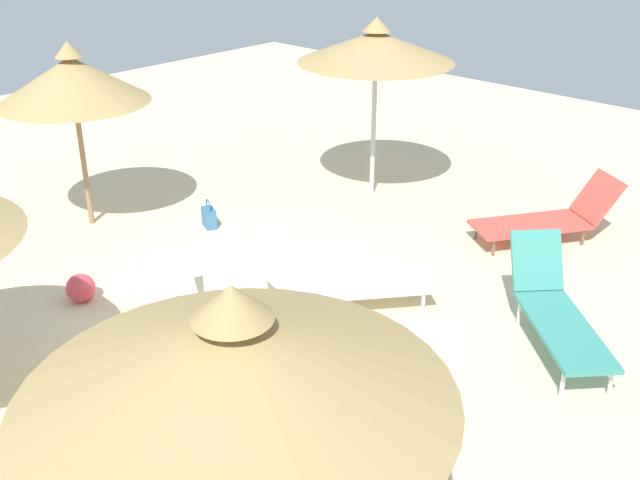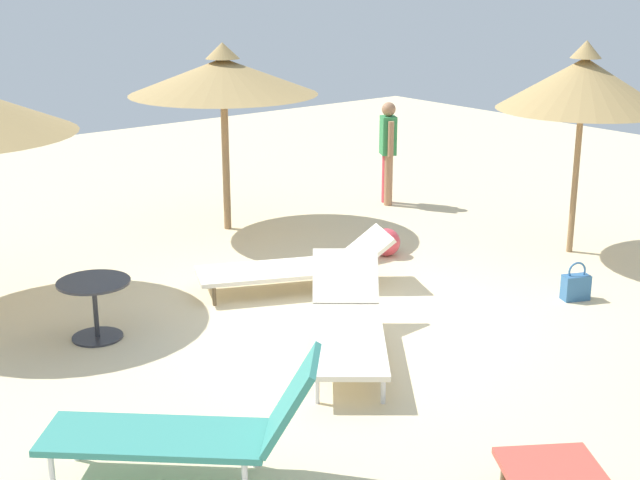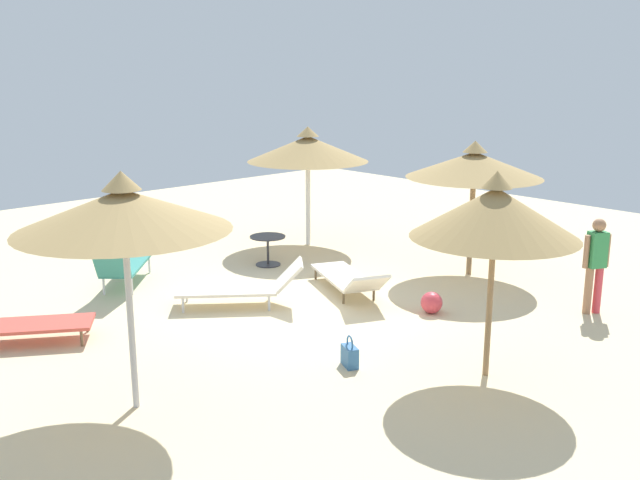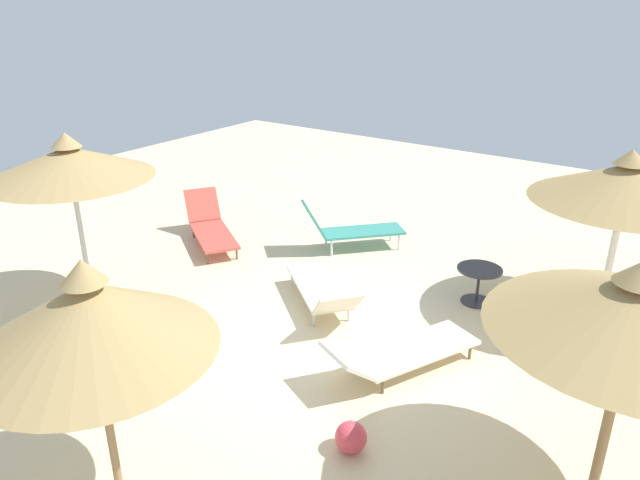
% 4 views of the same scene
% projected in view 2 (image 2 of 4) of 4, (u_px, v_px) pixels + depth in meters
% --- Properties ---
extents(ground, '(24.00, 24.00, 0.10)m').
position_uv_depth(ground, '(353.00, 320.00, 9.76)').
color(ground, beige).
extents(parasol_umbrella_near_left, '(2.15, 2.15, 2.74)m').
position_uv_depth(parasol_umbrella_near_left, '(583.00, 84.00, 11.26)').
color(parasol_umbrella_near_left, olive).
rests_on(parasol_umbrella_near_left, ground).
extents(parasol_umbrella_edge, '(2.61, 2.61, 2.63)m').
position_uv_depth(parasol_umbrella_edge, '(223.00, 76.00, 12.32)').
color(parasol_umbrella_edge, olive).
rests_on(parasol_umbrella_edge, ground).
extents(lounge_chair_back, '(1.88, 2.10, 0.78)m').
position_uv_depth(lounge_chair_back, '(347.00, 322.00, 8.65)').
color(lounge_chair_back, silver).
rests_on(lounge_chair_back, ground).
extents(lounge_chair_center, '(2.34, 1.54, 0.63)m').
position_uv_depth(lounge_chair_center, '(297.00, 265.00, 10.46)').
color(lounge_chair_center, silver).
rests_on(lounge_chair_center, ground).
extents(lounge_chair_far_left, '(1.88, 1.81, 1.03)m').
position_uv_depth(lounge_chair_far_left, '(194.00, 427.00, 6.48)').
color(lounge_chair_far_left, teal).
rests_on(lounge_chair_far_left, ground).
extents(person_standing_near_left, '(0.33, 0.42, 1.61)m').
position_uv_depth(person_standing_near_left, '(388.00, 147.00, 14.03)').
color(person_standing_near_left, '#A57554').
rests_on(person_standing_near_left, ground).
extents(handbag, '(0.34, 0.27, 0.45)m').
position_uv_depth(handbag, '(576.00, 286.00, 10.17)').
color(handbag, '#336699').
rests_on(handbag, ground).
extents(side_table_round, '(0.74, 0.74, 0.61)m').
position_uv_depth(side_table_round, '(95.00, 299.00, 9.04)').
color(side_table_round, '#2D2D33').
rests_on(side_table_round, ground).
extents(beach_ball, '(0.36, 0.36, 0.36)m').
position_uv_depth(beach_ball, '(386.00, 242.00, 11.70)').
color(beach_ball, '#D83F4C').
rests_on(beach_ball, ground).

